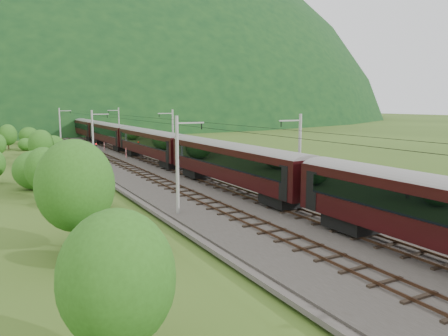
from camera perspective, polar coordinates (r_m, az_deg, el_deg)
name	(u,v)px	position (r m, az deg, el deg)	size (l,w,h in m)	color
ground	(243,208)	(39.02, 2.47, -5.30)	(600.00, 600.00, 0.00)	#314816
railbed	(196,188)	(47.65, -3.71, -2.60)	(14.00, 220.00, 0.30)	#38332D
track_left	(175,188)	(46.67, -6.40, -2.59)	(2.40, 220.00, 0.27)	#533623
track_right	(215,184)	(48.64, -1.14, -2.09)	(2.40, 220.00, 0.27)	#533623
catenary_left	(93,136)	(66.05, -16.70, 3.96)	(2.54, 192.28, 8.00)	gray
catenary_right	(172,134)	(69.57, -6.76, 4.47)	(2.54, 192.28, 8.00)	gray
overhead_wires	(195,124)	(46.81, -3.79, 5.78)	(4.83, 198.00, 0.03)	black
mountain_main	(23,119)	(293.30, -24.72, 5.89)	(504.00, 360.00, 244.00)	black
train	(152,139)	(67.31, -9.36, 3.74)	(3.30, 184.25, 5.76)	black
hazard_post_near	(104,146)	(86.72, -15.37, 2.76)	(0.17, 0.17, 1.60)	red
hazard_post_far	(126,153)	(74.09, -12.68, 1.95)	(0.18, 0.18, 1.65)	red
signal	(96,148)	(79.44, -16.35, 2.51)	(0.23, 0.23, 2.05)	black
vegetation_left	(49,167)	(49.95, -21.86, 0.07)	(13.24, 145.71, 7.08)	#265516
vegetation_right	(270,167)	(55.09, 6.06, 0.16)	(7.69, 99.15, 3.08)	#265516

